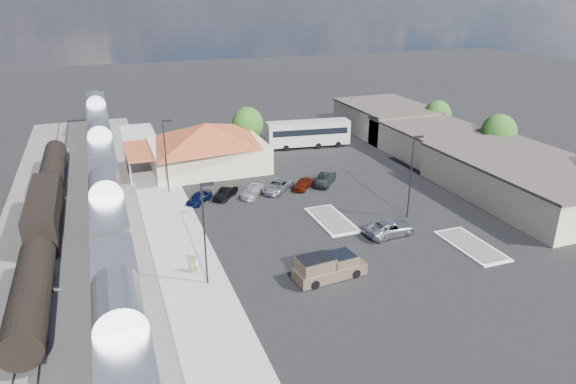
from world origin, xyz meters
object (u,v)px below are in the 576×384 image
object	(u,v)px
suv	(391,228)
coach_bus	(308,132)
pickup_truck	(330,267)
station_depot	(207,145)

from	to	relation	value
suv	coach_bus	distance (m)	31.64
pickup_truck	suv	bearing A→B (deg)	-65.31
station_depot	suv	distance (m)	30.01
station_depot	pickup_truck	distance (m)	32.71
station_depot	coach_bus	xyz separation A→B (m)	(16.69, 4.20, -0.77)
station_depot	pickup_truck	bearing A→B (deg)	-83.84
pickup_truck	station_depot	bearing A→B (deg)	0.55
station_depot	coach_bus	world-z (taller)	station_depot
station_depot	pickup_truck	size ratio (longest dim) A/B	2.89
pickup_truck	suv	world-z (taller)	pickup_truck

